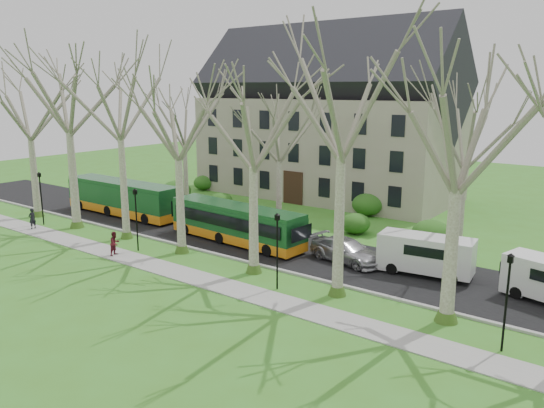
{
  "coord_description": "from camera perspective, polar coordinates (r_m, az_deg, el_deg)",
  "views": [
    {
      "loc": [
        22.61,
        -23.68,
        11.1
      ],
      "look_at": [
        2.65,
        3.0,
        3.76
      ],
      "focal_mm": 35.0,
      "sensor_mm": 36.0,
      "label": 1
    }
  ],
  "objects": [
    {
      "name": "sidewalk",
      "position": [
        32.9,
        -9.55,
        -7.42
      ],
      "size": [
        70.0,
        2.0,
        0.06
      ],
      "primitive_type": "cube",
      "color": "gray",
      "rests_on": "ground"
    },
    {
      "name": "tree_row_verge",
      "position": [
        33.22,
        -6.49,
        5.25
      ],
      "size": [
        49.0,
        7.0,
        14.0
      ],
      "color": "gray",
      "rests_on": "ground"
    },
    {
      "name": "sedan",
      "position": [
        34.65,
        8.01,
        -4.97
      ],
      "size": [
        5.51,
        3.07,
        1.51
      ],
      "primitive_type": "imported",
      "rotation": [
        0.0,
        0.0,
        1.38
      ],
      "color": "#ABAAAF",
      "rests_on": "road"
    },
    {
      "name": "building",
      "position": [
        55.69,
        5.91,
        9.23
      ],
      "size": [
        26.5,
        12.2,
        16.0
      ],
      "color": "gray",
      "rests_on": "ground"
    },
    {
      "name": "tree_row_far",
      "position": [
        42.45,
        2.18,
        5.51
      ],
      "size": [
        33.0,
        7.0,
        12.0
      ],
      "color": "gray",
      "rests_on": "ground"
    },
    {
      "name": "lamp_row",
      "position": [
        33.14,
        -7.84,
        -2.61
      ],
      "size": [
        36.22,
        0.22,
        4.3
      ],
      "color": "black",
      "rests_on": "ground"
    },
    {
      "name": "bus_follow",
      "position": [
        38.54,
        -3.9,
        -2.06
      ],
      "size": [
        11.5,
        3.12,
        2.84
      ],
      "primitive_type": null,
      "rotation": [
        0.0,
        0.0,
        -0.07
      ],
      "color": "#154920",
      "rests_on": "road"
    },
    {
      "name": "ground",
      "position": [
        34.57,
        -6.55,
        -6.39
      ],
      "size": [
        120.0,
        120.0,
        0.0
      ],
      "primitive_type": "plane",
      "color": "#3D7A22",
      "rests_on": "ground"
    },
    {
      "name": "hedges",
      "position": [
        47.6,
        0.88,
        0.17
      ],
      "size": [
        30.6,
        8.6,
        2.0
      ],
      "color": "#2A5B1A",
      "rests_on": "ground"
    },
    {
      "name": "pedestrian_a",
      "position": [
        46.34,
        -24.39,
        -1.43
      ],
      "size": [
        0.48,
        0.66,
        1.67
      ],
      "primitive_type": "imported",
      "rotation": [
        0.0,
        0.0,
        -1.43
      ],
      "color": "black",
      "rests_on": "sidewalk"
    },
    {
      "name": "road",
      "position": [
        38.54,
        -0.93,
        -4.27
      ],
      "size": [
        80.0,
        8.0,
        0.06
      ],
      "primitive_type": "cube",
      "color": "black",
      "rests_on": "ground"
    },
    {
      "name": "curb",
      "position": [
        35.6,
        -4.89,
        -5.68
      ],
      "size": [
        80.0,
        0.25,
        0.14
      ],
      "primitive_type": "cube",
      "color": "#A5A39E",
      "rests_on": "ground"
    },
    {
      "name": "pedestrian_b",
      "position": [
        37.18,
        -16.54,
        -4.08
      ],
      "size": [
        0.76,
        0.89,
        1.62
      ],
      "primitive_type": "imported",
      "rotation": [
        0.0,
        0.0,
        1.77
      ],
      "color": "#59141F",
      "rests_on": "sidewalk"
    },
    {
      "name": "van_a",
      "position": [
        33.18,
        16.2,
        -5.34
      ],
      "size": [
        5.69,
        2.66,
        2.39
      ],
      "primitive_type": null,
      "rotation": [
        0.0,
        0.0,
        0.13
      ],
      "color": "silver",
      "rests_on": "road"
    },
    {
      "name": "bus_lead",
      "position": [
        48.59,
        -15.75,
        0.68
      ],
      "size": [
        12.38,
        2.63,
        3.09
      ],
      "primitive_type": null,
      "rotation": [
        0.0,
        0.0,
        0.0
      ],
      "color": "#154920",
      "rests_on": "road"
    }
  ]
}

